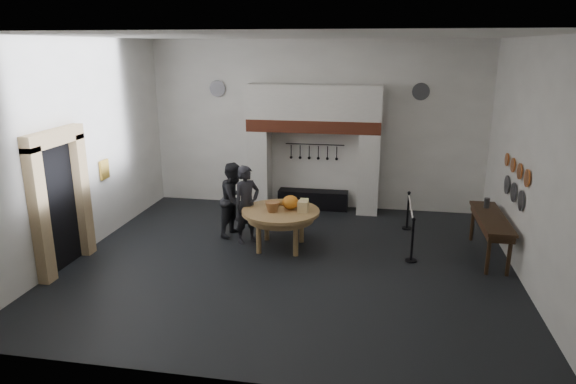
% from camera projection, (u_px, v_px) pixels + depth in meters
% --- Properties ---
extents(floor, '(9.00, 8.00, 0.02)m').
position_uv_depth(floor, '(290.00, 262.00, 10.66)').
color(floor, black).
rests_on(floor, ground).
extents(ceiling, '(9.00, 8.00, 0.02)m').
position_uv_depth(ceiling, '(290.00, 36.00, 9.42)').
color(ceiling, silver).
rests_on(ceiling, wall_back).
extents(wall_back, '(9.00, 0.02, 4.50)m').
position_uv_depth(wall_back, '(315.00, 126.00, 13.82)').
color(wall_back, white).
rests_on(wall_back, floor).
extents(wall_front, '(9.00, 0.02, 4.50)m').
position_uv_depth(wall_front, '(233.00, 223.00, 6.25)').
color(wall_front, white).
rests_on(wall_front, floor).
extents(wall_left, '(0.02, 8.00, 4.50)m').
position_uv_depth(wall_left, '(80.00, 148.00, 10.80)').
color(wall_left, white).
rests_on(wall_left, floor).
extents(wall_right, '(0.02, 8.00, 4.50)m').
position_uv_depth(wall_right, '(535.00, 165.00, 9.27)').
color(wall_right, white).
rests_on(wall_right, floor).
extents(chimney_pier_left, '(0.55, 0.70, 2.15)m').
position_uv_depth(chimney_pier_left, '(260.00, 169.00, 14.06)').
color(chimney_pier_left, silver).
rests_on(chimney_pier_left, floor).
extents(chimney_pier_right, '(0.55, 0.70, 2.15)m').
position_uv_depth(chimney_pier_right, '(368.00, 173.00, 13.56)').
color(chimney_pier_right, silver).
rests_on(chimney_pier_right, floor).
extents(hearth_brick_band, '(3.50, 0.72, 0.32)m').
position_uv_depth(hearth_brick_band, '(314.00, 125.00, 13.47)').
color(hearth_brick_band, '#9E442B').
rests_on(hearth_brick_band, chimney_pier_left).
extents(chimney_hood, '(3.50, 0.70, 0.90)m').
position_uv_depth(chimney_hood, '(314.00, 102.00, 13.31)').
color(chimney_hood, silver).
rests_on(chimney_hood, hearth_brick_band).
extents(iron_range, '(1.90, 0.45, 0.50)m').
position_uv_depth(iron_range, '(313.00, 199.00, 14.11)').
color(iron_range, black).
rests_on(iron_range, floor).
extents(utensil_rail, '(1.60, 0.02, 0.02)m').
position_uv_depth(utensil_rail, '(315.00, 144.00, 13.88)').
color(utensil_rail, black).
rests_on(utensil_rail, wall_back).
extents(door_recess, '(0.04, 1.10, 2.50)m').
position_uv_depth(door_recess, '(58.00, 208.00, 10.12)').
color(door_recess, black).
rests_on(door_recess, floor).
extents(door_jamb_near, '(0.22, 0.30, 2.60)m').
position_uv_depth(door_jamb_near, '(40.00, 217.00, 9.43)').
color(door_jamb_near, tan).
rests_on(door_jamb_near, floor).
extents(door_jamb_far, '(0.22, 0.30, 2.60)m').
position_uv_depth(door_jamb_far, '(82.00, 196.00, 10.75)').
color(door_jamb_far, tan).
rests_on(door_jamb_far, floor).
extents(door_lintel, '(0.22, 1.70, 0.30)m').
position_uv_depth(door_lintel, '(54.00, 138.00, 9.72)').
color(door_lintel, tan).
rests_on(door_lintel, door_jamb_near).
extents(wall_plaque, '(0.05, 0.34, 0.44)m').
position_uv_depth(wall_plaque, '(104.00, 169.00, 11.72)').
color(wall_plaque, gold).
rests_on(wall_plaque, wall_left).
extents(work_table, '(1.75, 1.75, 0.07)m').
position_uv_depth(work_table, '(281.00, 212.00, 11.19)').
color(work_table, tan).
rests_on(work_table, floor).
extents(pumpkin, '(0.36, 0.36, 0.31)m').
position_uv_depth(pumpkin, '(290.00, 202.00, 11.20)').
color(pumpkin, orange).
rests_on(pumpkin, work_table).
extents(cheese_block_big, '(0.22, 0.22, 0.24)m').
position_uv_depth(cheese_block_big, '(303.00, 207.00, 11.02)').
color(cheese_block_big, '#D5B97F').
rests_on(cheese_block_big, work_table).
extents(cheese_block_small, '(0.18, 0.18, 0.20)m').
position_uv_depth(cheese_block_small, '(304.00, 203.00, 11.31)').
color(cheese_block_small, '#E0D985').
rests_on(cheese_block_small, work_table).
extents(wicker_basket, '(0.33, 0.33, 0.22)m').
position_uv_depth(wicker_basket, '(272.00, 207.00, 11.04)').
color(wicker_basket, olive).
rests_on(wicker_basket, work_table).
extents(bread_loaf, '(0.31, 0.18, 0.13)m').
position_uv_depth(bread_loaf, '(279.00, 202.00, 11.51)').
color(bread_loaf, '#9F6C38').
rests_on(bread_loaf, work_table).
extents(visitor_near, '(0.75, 0.77, 1.78)m').
position_uv_depth(visitor_near, '(247.00, 204.00, 11.52)').
color(visitor_near, black).
rests_on(visitor_near, floor).
extents(visitor_far, '(0.89, 1.01, 1.75)m').
position_uv_depth(visitor_far, '(235.00, 199.00, 11.97)').
color(visitor_far, black).
rests_on(visitor_far, floor).
extents(side_table, '(0.55, 2.20, 0.06)m').
position_uv_depth(side_table, '(492.00, 218.00, 10.70)').
color(side_table, '#3D2416').
rests_on(side_table, floor).
extents(pewter_jug, '(0.12, 0.12, 0.22)m').
position_uv_depth(pewter_jug, '(487.00, 203.00, 11.23)').
color(pewter_jug, '#47484C').
rests_on(pewter_jug, side_table).
extents(copper_pan_a, '(0.03, 0.34, 0.34)m').
position_uv_depth(copper_pan_a, '(527.00, 178.00, 9.55)').
color(copper_pan_a, '#C6662D').
rests_on(copper_pan_a, wall_right).
extents(copper_pan_b, '(0.03, 0.32, 0.32)m').
position_uv_depth(copper_pan_b, '(520.00, 171.00, 10.07)').
color(copper_pan_b, '#C6662D').
rests_on(copper_pan_b, wall_right).
extents(copper_pan_c, '(0.03, 0.30, 0.30)m').
position_uv_depth(copper_pan_c, '(513.00, 165.00, 10.59)').
color(copper_pan_c, '#C6662D').
rests_on(copper_pan_c, wall_right).
extents(copper_pan_d, '(0.03, 0.28, 0.28)m').
position_uv_depth(copper_pan_d, '(507.00, 159.00, 11.11)').
color(copper_pan_d, '#C6662D').
rests_on(copper_pan_d, wall_right).
extents(pewter_plate_left, '(0.03, 0.40, 0.40)m').
position_uv_depth(pewter_plate_left, '(521.00, 201.00, 9.88)').
color(pewter_plate_left, '#4C4C51').
rests_on(pewter_plate_left, wall_right).
extents(pewter_plate_mid, '(0.03, 0.40, 0.40)m').
position_uv_depth(pewter_plate_mid, '(514.00, 192.00, 10.45)').
color(pewter_plate_mid, '#4C4C51').
rests_on(pewter_plate_mid, wall_right).
extents(pewter_plate_right, '(0.03, 0.40, 0.40)m').
position_uv_depth(pewter_plate_right, '(507.00, 185.00, 11.02)').
color(pewter_plate_right, '#4C4C51').
rests_on(pewter_plate_right, wall_right).
extents(pewter_plate_back_left, '(0.44, 0.03, 0.44)m').
position_uv_depth(pewter_plate_back_left, '(217.00, 88.00, 13.98)').
color(pewter_plate_back_left, '#4C4C51').
rests_on(pewter_plate_back_left, wall_back).
extents(pewter_plate_back_right, '(0.44, 0.03, 0.44)m').
position_uv_depth(pewter_plate_back_right, '(421.00, 92.00, 13.07)').
color(pewter_plate_back_right, '#4C4C51').
rests_on(pewter_plate_back_right, wall_back).
extents(barrier_post_near, '(0.05, 0.05, 0.90)m').
position_uv_depth(barrier_post_near, '(412.00, 241.00, 10.57)').
color(barrier_post_near, black).
rests_on(barrier_post_near, floor).
extents(barrier_post_far, '(0.05, 0.05, 0.90)m').
position_uv_depth(barrier_post_far, '(408.00, 211.00, 12.46)').
color(barrier_post_far, black).
rests_on(barrier_post_far, floor).
extents(barrier_rope, '(0.04, 2.00, 0.04)m').
position_uv_depth(barrier_rope, '(411.00, 208.00, 11.41)').
color(barrier_rope, silver).
rests_on(barrier_rope, barrier_post_near).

